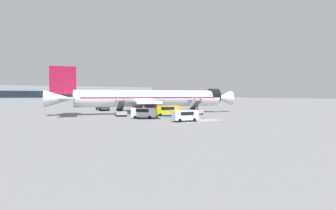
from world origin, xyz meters
TOP-DOWN VIEW (x-y plane):
  - ground_plane at (0.00, 0.00)m, footprint 600.00×600.00m
  - apron_leadline_yellow at (-1.40, -0.96)m, footprint 78.07×18.74m
  - apron_stand_patch_blue at (-1.40, -11.03)m, footprint 4.28×13.27m
  - apron_walkway_bar_0 at (-5.60, -21.01)m, footprint 0.44×3.60m
  - apron_walkway_bar_1 at (-4.40, -21.01)m, footprint 0.44×3.60m
  - apron_walkway_bar_2 at (-3.20, -21.01)m, footprint 0.44×3.60m
  - apron_walkway_bar_3 at (-2.00, -21.01)m, footprint 0.44×3.60m
  - apron_walkway_bar_4 at (-0.80, -21.01)m, footprint 0.44×3.60m
  - apron_walkway_bar_5 at (0.40, -21.01)m, footprint 0.44×3.60m
  - apron_walkway_bar_6 at (1.60, -21.01)m, footprint 0.44×3.60m
  - airliner at (-1.98, -0.82)m, footprint 46.24×32.77m
  - boarding_stairs_forward at (7.23, -7.69)m, footprint 3.25×5.53m
  - boarding_stairs_aft at (-10.38, -3.50)m, footprint 3.25×5.53m
  - fuel_tanker at (-7.36, 18.71)m, footprint 3.31×8.83m
  - service_van_0 at (-5.39, -21.16)m, footprint 4.67×2.54m
  - service_van_1 at (-1.48, -8.62)m, footprint 5.71×3.48m
  - service_van_2 at (-8.87, -11.91)m, footprint 4.74×4.45m
  - ground_crew_0 at (-3.66, -4.00)m, footprint 0.31×0.47m
  - ground_crew_1 at (-4.68, -4.70)m, footprint 0.23×0.43m
  - terminal_building at (-4.43, 85.01)m, footprint 92.16×12.10m

SIDE VIEW (x-z plane):
  - ground_plane at x=0.00m, z-range 0.00..0.00m
  - apron_leadline_yellow at x=-1.40m, z-range 0.00..0.01m
  - apron_stand_patch_blue at x=-1.40m, z-range 0.00..0.01m
  - apron_walkway_bar_0 at x=-5.60m, z-range 0.00..0.01m
  - apron_walkway_bar_1 at x=-4.40m, z-range 0.00..0.01m
  - apron_walkway_bar_2 at x=-3.20m, z-range 0.00..0.01m
  - apron_walkway_bar_3 at x=-2.00m, z-range 0.00..0.01m
  - apron_walkway_bar_4 at x=-0.80m, z-range 0.00..0.01m
  - apron_walkway_bar_5 at x=0.40m, z-range 0.00..0.01m
  - apron_walkway_bar_6 at x=1.60m, z-range 0.00..0.01m
  - ground_crew_1 at x=-4.68m, z-range 0.11..1.71m
  - boarding_stairs_forward at x=7.23m, z-range -1.08..3.11m
  - boarding_stairs_aft at x=-10.38m, z-range -1.10..3.14m
  - ground_crew_0 at x=-3.66m, z-range 0.15..1.98m
  - service_van_0 at x=-5.39m, z-range 0.20..2.13m
  - service_van_2 at x=-8.87m, z-range 0.21..2.32m
  - service_van_1 at x=-1.48m, z-range 0.22..2.43m
  - fuel_tanker at x=-7.36m, z-range 0.03..3.64m
  - airliner at x=-1.98m, z-range -1.71..9.33m
  - terminal_building at x=-4.43m, z-range 0.00..8.97m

